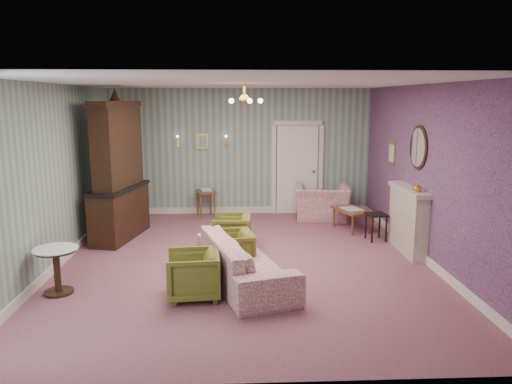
{
  "coord_description": "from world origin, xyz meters",
  "views": [
    {
      "loc": [
        -0.16,
        -7.66,
        2.66
      ],
      "look_at": [
        0.2,
        0.4,
        1.1
      ],
      "focal_mm": 33.88,
      "sensor_mm": 36.0,
      "label": 1
    }
  ],
  "objects_px": {
    "olive_chair_a": "(193,272)",
    "fireplace": "(408,220)",
    "olive_chair_b": "(231,249)",
    "sofa_chintz": "(245,252)",
    "pedestal_table": "(57,271)",
    "wingback_chair": "(322,197)",
    "coffee_table": "(351,219)",
    "dresser": "(118,167)",
    "side_table_black": "(376,227)",
    "olive_chair_c": "(232,230)"
  },
  "relations": [
    {
      "from": "olive_chair_a",
      "to": "fireplace",
      "type": "distance_m",
      "value": 4.04
    },
    {
      "from": "olive_chair_b",
      "to": "sofa_chintz",
      "type": "distance_m",
      "value": 0.6
    },
    {
      "from": "olive_chair_a",
      "to": "pedestal_table",
      "type": "distance_m",
      "value": 1.9
    },
    {
      "from": "wingback_chair",
      "to": "coffee_table",
      "type": "relative_size",
      "value": 1.34
    },
    {
      "from": "fireplace",
      "to": "wingback_chair",
      "type": "bearing_deg",
      "value": 114.3
    },
    {
      "from": "dresser",
      "to": "side_table_black",
      "type": "height_order",
      "value": "dresser"
    },
    {
      "from": "dresser",
      "to": "coffee_table",
      "type": "distance_m",
      "value": 4.76
    },
    {
      "from": "side_table_black",
      "to": "pedestal_table",
      "type": "xyz_separation_m",
      "value": [
        -5.14,
        -2.31,
        0.06
      ]
    },
    {
      "from": "olive_chair_b",
      "to": "wingback_chair",
      "type": "bearing_deg",
      "value": 137.24
    },
    {
      "from": "olive_chair_a",
      "to": "fireplace",
      "type": "relative_size",
      "value": 0.51
    },
    {
      "from": "dresser",
      "to": "fireplace",
      "type": "distance_m",
      "value": 5.42
    },
    {
      "from": "olive_chair_c",
      "to": "wingback_chair",
      "type": "height_order",
      "value": "wingback_chair"
    },
    {
      "from": "wingback_chair",
      "to": "sofa_chintz",
      "type": "bearing_deg",
      "value": 71.16
    },
    {
      "from": "wingback_chair",
      "to": "side_table_black",
      "type": "distance_m",
      "value": 1.85
    },
    {
      "from": "olive_chair_a",
      "to": "coffee_table",
      "type": "bearing_deg",
      "value": 133.5
    },
    {
      "from": "sofa_chintz",
      "to": "coffee_table",
      "type": "bearing_deg",
      "value": -55.42
    },
    {
      "from": "olive_chair_a",
      "to": "sofa_chintz",
      "type": "relative_size",
      "value": 0.3
    },
    {
      "from": "olive_chair_c",
      "to": "sofa_chintz",
      "type": "bearing_deg",
      "value": 10.25
    },
    {
      "from": "wingback_chair",
      "to": "coffee_table",
      "type": "bearing_deg",
      "value": 123.08
    },
    {
      "from": "olive_chair_a",
      "to": "olive_chair_c",
      "type": "distance_m",
      "value": 2.24
    },
    {
      "from": "fireplace",
      "to": "side_table_black",
      "type": "relative_size",
      "value": 2.65
    },
    {
      "from": "olive_chair_c",
      "to": "wingback_chair",
      "type": "xyz_separation_m",
      "value": [
        2.01,
        2.04,
        0.17
      ]
    },
    {
      "from": "olive_chair_a",
      "to": "pedestal_table",
      "type": "xyz_separation_m",
      "value": [
        -1.89,
        0.22,
        -0.03
      ]
    },
    {
      "from": "olive_chair_a",
      "to": "pedestal_table",
      "type": "bearing_deg",
      "value": -101.35
    },
    {
      "from": "olive_chair_a",
      "to": "side_table_black",
      "type": "xyz_separation_m",
      "value": [
        3.25,
        2.54,
        -0.09
      ]
    },
    {
      "from": "coffee_table",
      "to": "pedestal_table",
      "type": "bearing_deg",
      "value": -147.6
    },
    {
      "from": "sofa_chintz",
      "to": "pedestal_table",
      "type": "xyz_separation_m",
      "value": [
        -2.6,
        -0.3,
        -0.13
      ]
    },
    {
      "from": "olive_chair_b",
      "to": "side_table_black",
      "type": "xyz_separation_m",
      "value": [
        2.75,
        1.46,
        -0.08
      ]
    },
    {
      "from": "olive_chair_a",
      "to": "coffee_table",
      "type": "height_order",
      "value": "olive_chair_a"
    },
    {
      "from": "pedestal_table",
      "to": "wingback_chair",
      "type": "bearing_deg",
      "value": 42.2
    },
    {
      "from": "coffee_table",
      "to": "fireplace",
      "type": "bearing_deg",
      "value": -66.67
    },
    {
      "from": "side_table_black",
      "to": "pedestal_table",
      "type": "bearing_deg",
      "value": -155.77
    },
    {
      "from": "sofa_chintz",
      "to": "fireplace",
      "type": "xyz_separation_m",
      "value": [
        2.89,
        1.31,
        0.13
      ]
    },
    {
      "from": "fireplace",
      "to": "side_table_black",
      "type": "bearing_deg",
      "value": 116.03
    },
    {
      "from": "dresser",
      "to": "olive_chair_c",
      "type": "bearing_deg",
      "value": -7.52
    },
    {
      "from": "wingback_chair",
      "to": "fireplace",
      "type": "bearing_deg",
      "value": 121.56
    },
    {
      "from": "olive_chair_a",
      "to": "pedestal_table",
      "type": "relative_size",
      "value": 1.08
    },
    {
      "from": "wingback_chair",
      "to": "fireplace",
      "type": "xyz_separation_m",
      "value": [
        1.08,
        -2.38,
        0.07
      ]
    },
    {
      "from": "side_table_black",
      "to": "olive_chair_c",
      "type": "bearing_deg",
      "value": -172.52
    },
    {
      "from": "coffee_table",
      "to": "pedestal_table",
      "type": "xyz_separation_m",
      "value": [
        -4.85,
        -3.08,
        0.1
      ]
    },
    {
      "from": "wingback_chair",
      "to": "side_table_black",
      "type": "height_order",
      "value": "wingback_chair"
    },
    {
      "from": "pedestal_table",
      "to": "olive_chair_c",
      "type": "bearing_deg",
      "value": 39.16
    },
    {
      "from": "olive_chair_a",
      "to": "side_table_black",
      "type": "distance_m",
      "value": 4.13
    },
    {
      "from": "fireplace",
      "to": "side_table_black",
      "type": "height_order",
      "value": "fireplace"
    },
    {
      "from": "sofa_chintz",
      "to": "olive_chair_b",
      "type": "bearing_deg",
      "value": 4.01
    },
    {
      "from": "coffee_table",
      "to": "sofa_chintz",
      "type": "bearing_deg",
      "value": -129.06
    },
    {
      "from": "sofa_chintz",
      "to": "coffee_table",
      "type": "relative_size",
      "value": 2.65
    },
    {
      "from": "olive_chair_b",
      "to": "side_table_black",
      "type": "distance_m",
      "value": 3.11
    },
    {
      "from": "wingback_chair",
      "to": "pedestal_table",
      "type": "xyz_separation_m",
      "value": [
        -4.41,
        -4.0,
        -0.19
      ]
    },
    {
      "from": "dresser",
      "to": "side_table_black",
      "type": "distance_m",
      "value": 5.04
    }
  ]
}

